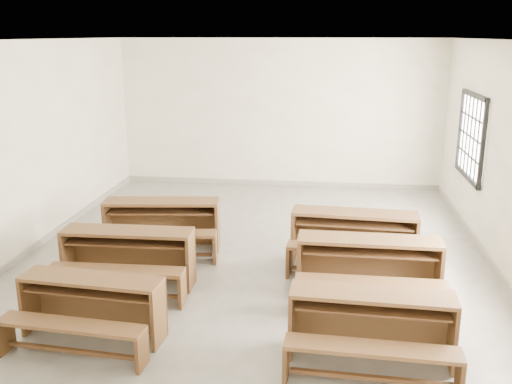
# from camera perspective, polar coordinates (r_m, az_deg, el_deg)

# --- Properties ---
(room) EXTENTS (8.50, 8.50, 3.20)m
(room) POSITION_cam_1_polar(r_m,az_deg,el_deg) (8.26, 0.62, 7.64)
(room) COLOR gray
(room) RESTS_ON ground
(desk_set_0) EXTENTS (1.65, 0.95, 0.71)m
(desk_set_0) POSITION_cam_1_polar(r_m,az_deg,el_deg) (6.62, -16.22, -10.74)
(desk_set_0) COLOR brown
(desk_set_0) RESTS_ON ground
(desk_set_1) EXTENTS (1.75, 0.94, 0.78)m
(desk_set_1) POSITION_cam_1_polar(r_m,az_deg,el_deg) (7.79, -12.76, -6.11)
(desk_set_1) COLOR brown
(desk_set_1) RESTS_ON ground
(desk_set_2) EXTENTS (1.87, 1.12, 0.80)m
(desk_set_2) POSITION_cam_1_polar(r_m,az_deg,el_deg) (8.97, -9.43, -2.96)
(desk_set_2) COLOR brown
(desk_set_2) RESTS_ON ground
(desk_set_3) EXTENTS (1.70, 0.94, 0.75)m
(desk_set_3) POSITION_cam_1_polar(r_m,az_deg,el_deg) (6.06, 11.43, -12.75)
(desk_set_3) COLOR brown
(desk_set_3) RESTS_ON ground
(desk_set_4) EXTENTS (1.80, 0.94, 0.81)m
(desk_set_4) POSITION_cam_1_polar(r_m,az_deg,el_deg) (7.37, 11.20, -7.18)
(desk_set_4) COLOR brown
(desk_set_4) RESTS_ON ground
(desk_set_5) EXTENTS (1.86, 1.05, 0.81)m
(desk_set_5) POSITION_cam_1_polar(r_m,az_deg,el_deg) (8.36, 9.76, -4.29)
(desk_set_5) COLOR brown
(desk_set_5) RESTS_ON ground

